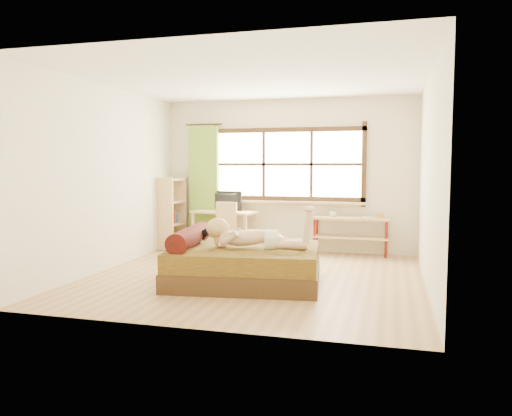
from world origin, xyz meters
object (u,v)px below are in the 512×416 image
(desk, at_px, (224,216))
(woman, at_px, (255,226))
(pipe_shelf, at_px, (351,227))
(bookshelf, at_px, (172,213))
(bed, at_px, (242,263))
(chair, at_px, (224,225))
(kitten, at_px, (197,235))

(desk, bearing_deg, woman, -52.82)
(pipe_shelf, relative_size, bookshelf, 1.01)
(desk, distance_m, pipe_shelf, 2.26)
(bed, height_order, pipe_shelf, pipe_shelf)
(woman, distance_m, chair, 2.30)
(bed, height_order, kitten, bed)
(chair, bearing_deg, desk, 116.87)
(desk, bearing_deg, kitten, -71.10)
(woman, relative_size, chair, 1.49)
(kitten, relative_size, bookshelf, 0.22)
(kitten, distance_m, bookshelf, 2.52)
(chair, relative_size, pipe_shelf, 0.68)
(bookshelf, bearing_deg, woman, -43.02)
(desk, xyz_separation_m, bookshelf, (-0.98, -0.08, 0.04))
(woman, height_order, chair, woman)
(pipe_shelf, bearing_deg, woman, -110.52)
(pipe_shelf, distance_m, bookshelf, 3.24)
(woman, xyz_separation_m, desk, (-1.23, 2.36, -0.14))
(pipe_shelf, bearing_deg, bed, -114.70)
(desk, relative_size, bookshelf, 0.93)
(desk, bearing_deg, pipe_shelf, 12.76)
(woman, relative_size, kitten, 4.67)
(bed, relative_size, desk, 1.70)
(woman, bearing_deg, kitten, 163.17)
(desk, distance_m, bookshelf, 0.99)
(desk, bearing_deg, chair, -63.13)
(desk, bearing_deg, bed, -56.31)
(kitten, xyz_separation_m, chair, (-0.24, 1.84, -0.09))
(bed, distance_m, kitten, 0.76)
(chair, relative_size, bookshelf, 0.69)
(kitten, relative_size, pipe_shelf, 0.22)
(woman, height_order, pipe_shelf, woman)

